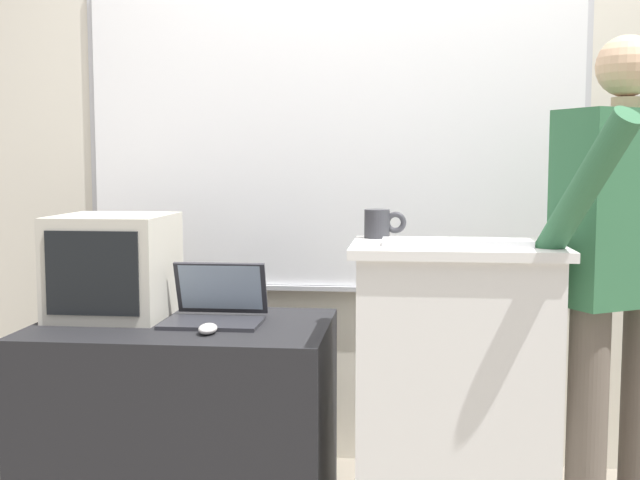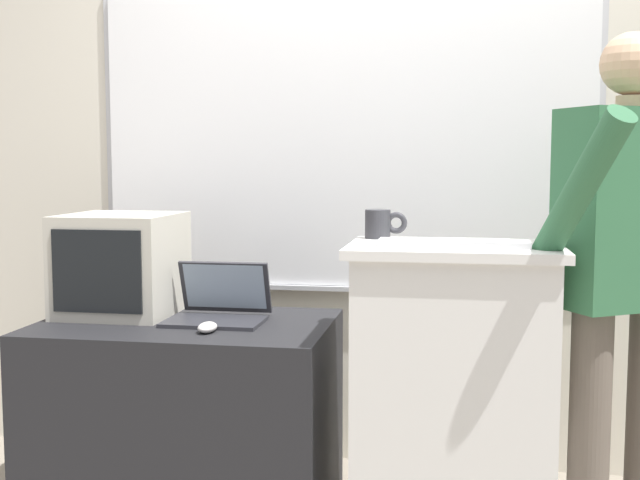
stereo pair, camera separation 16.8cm
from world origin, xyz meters
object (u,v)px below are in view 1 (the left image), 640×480
wireless_keyboard (456,242)px  computer_mouse_by_laptop (208,329)px  side_desk (184,424)px  laptop (216,305)px  coffee_mug (379,224)px  crt_monitor (114,266)px  computer_mouse_by_keyboard (551,241)px  lectern_podium (454,402)px  person_presenter (621,259)px

wireless_keyboard → computer_mouse_by_laptop: (-0.80, 0.04, -0.30)m
side_desk → laptop: (0.11, 0.05, 0.42)m
coffee_mug → side_desk: bearing=-178.5°
computer_mouse_by_laptop → wireless_keyboard: bearing=-2.8°
side_desk → computer_mouse_by_laptop: 0.43m
wireless_keyboard → computer_mouse_by_laptop: wireless_keyboard is taller
side_desk → crt_monitor: size_ratio=2.44×
side_desk → crt_monitor: 0.63m
laptop → computer_mouse_by_keyboard: size_ratio=3.39×
side_desk → wireless_keyboard: size_ratio=2.25×
crt_monitor → coffee_mug: 0.99m
wireless_keyboard → coffee_mug: 0.33m
wireless_keyboard → side_desk: bearing=167.9°
lectern_podium → person_presenter: 0.71m
wireless_keyboard → crt_monitor: (-1.22, 0.31, -0.13)m
laptop → crt_monitor: crt_monitor is taller
computer_mouse_by_laptop → computer_mouse_by_keyboard: (1.08, -0.05, 0.31)m
laptop → crt_monitor: 0.42m
person_presenter → computer_mouse_by_keyboard: size_ratio=16.93×
side_desk → person_presenter: bearing=-1.3°
wireless_keyboard → coffee_mug: coffee_mug is taller
crt_monitor → coffee_mug: bearing=-5.2°
lectern_podium → crt_monitor: 1.31m
coffee_mug → crt_monitor: bearing=174.8°
side_desk → wireless_keyboard: bearing=-12.1°
person_presenter → coffee_mug: 0.79m
laptop → coffee_mug: 0.65m
lectern_podium → wireless_keyboard: size_ratio=2.26×
side_desk → computer_mouse_by_laptop: computer_mouse_by_laptop is taller
computer_mouse_by_laptop → computer_mouse_by_keyboard: computer_mouse_by_keyboard is taller
lectern_podium → wireless_keyboard: wireless_keyboard is taller
side_desk → coffee_mug: size_ratio=7.21×
laptop → computer_mouse_by_keyboard: bearing=-13.1°
lectern_podium → laptop: size_ratio=3.05×
side_desk → laptop: size_ratio=3.03×
laptop → computer_mouse_by_keyboard: 1.17m
person_presenter → wireless_keyboard: 0.57m
person_presenter → laptop: person_presenter is taller
lectern_podium → laptop: (-0.83, 0.19, 0.27)m
computer_mouse_by_laptop → computer_mouse_by_keyboard: bearing=-2.5°
wireless_keyboard → computer_mouse_by_keyboard: 0.28m
laptop → computer_mouse_by_laptop: laptop is taller
wireless_keyboard → computer_mouse_by_laptop: bearing=177.2°
coffee_mug → laptop: bearing=177.0°
computer_mouse_by_keyboard → laptop: bearing=166.9°
person_presenter → computer_mouse_by_keyboard: bearing=-176.0°
laptop → crt_monitor: (-0.39, 0.06, 0.13)m
laptop → wireless_keyboard: (0.82, -0.25, 0.26)m
laptop → computer_mouse_by_laptop: bearing=-84.2°
lectern_podium → computer_mouse_by_keyboard: size_ratio=10.35×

